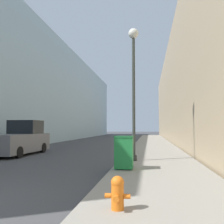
# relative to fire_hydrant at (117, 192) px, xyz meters

# --- Properties ---
(sidewalk_right) EXTENTS (3.56, 60.00, 0.15)m
(sidewalk_right) POSITION_rel_fire_hydrant_xyz_m (0.97, 17.44, -0.40)
(sidewalk_right) COLOR gray
(sidewalk_right) RESTS_ON ground
(building_left_glass) EXTENTS (12.00, 60.00, 12.28)m
(building_left_glass) POSITION_rel_fire_hydrant_xyz_m (-15.73, 25.44, 5.66)
(building_left_glass) COLOR #99B7C6
(building_left_glass) RESTS_ON ground
(building_right_stone) EXTENTS (12.00, 60.00, 11.48)m
(building_right_stone) POSITION_rel_fire_hydrant_xyz_m (8.84, 25.44, 5.26)
(building_right_stone) COLOR tan
(building_right_stone) RESTS_ON ground
(fire_hydrant) EXTENTS (0.47, 0.36, 0.62)m
(fire_hydrant) POSITION_rel_fire_hydrant_xyz_m (0.00, 0.00, 0.00)
(fire_hydrant) COLOR orange
(fire_hydrant) RESTS_ON sidewalk_right
(trash_bin) EXTENTS (0.67, 0.68, 1.20)m
(trash_bin) POSITION_rel_fire_hydrant_xyz_m (-0.34, 4.55, 0.30)
(trash_bin) COLOR #1E7538
(trash_bin) RESTS_ON sidewalk_right
(lamppost) EXTENTS (0.48, 0.48, 6.22)m
(lamppost) POSITION_rel_fire_hydrant_xyz_m (-0.12, 6.94, 3.78)
(lamppost) COLOR #2D332D
(lamppost) RESTS_ON sidewalk_right
(pickup_truck) EXTENTS (2.02, 5.07, 2.14)m
(pickup_truck) POSITION_rel_fire_hydrant_xyz_m (-7.39, 9.92, 0.42)
(pickup_truck) COLOR slate
(pickup_truck) RESTS_ON ground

